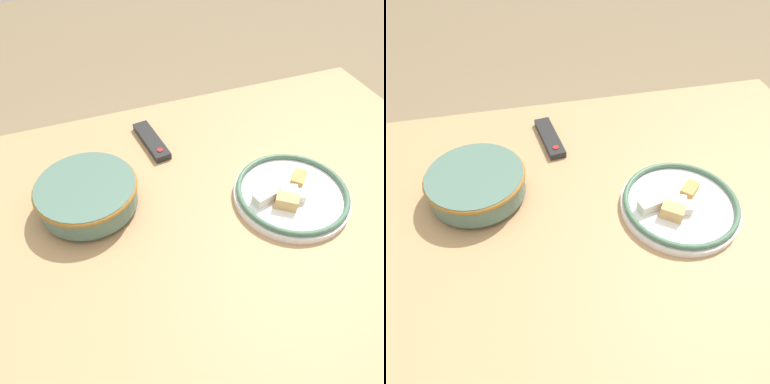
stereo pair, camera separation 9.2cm
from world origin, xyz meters
TOP-DOWN VIEW (x-y plane):
  - ground_plane at (0.00, 0.00)m, footprint 8.00×8.00m
  - dining_table at (0.00, 0.00)m, footprint 1.42×1.07m
  - noodle_bowl at (-0.31, 0.15)m, footprint 0.25×0.25m
  - food_plate at (0.17, -0.00)m, footprint 0.29×0.29m
  - tv_remote at (-0.10, 0.34)m, footprint 0.07×0.19m

SIDE VIEW (x-z plane):
  - ground_plane at x=0.00m, z-range 0.00..0.00m
  - dining_table at x=0.00m, z-range 0.29..1.00m
  - tv_remote at x=-0.10m, z-range 0.71..0.74m
  - food_plate at x=0.17m, z-range 0.71..0.76m
  - noodle_bowl at x=-0.31m, z-range 0.72..0.80m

